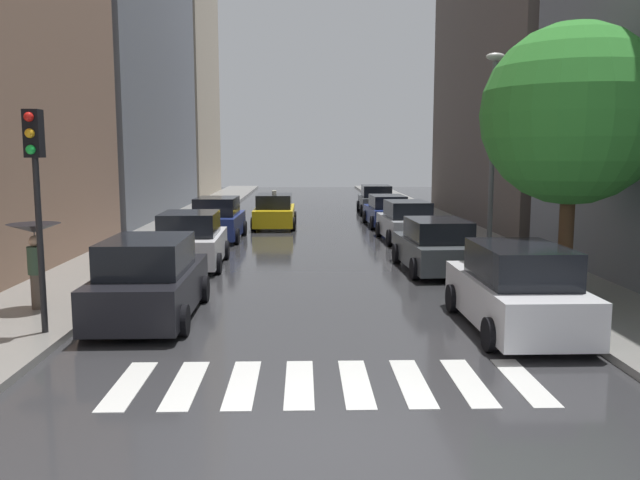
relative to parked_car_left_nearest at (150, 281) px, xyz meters
The scene contains 20 objects.
ground_plane 17.90m from the parked_car_left_nearest, 77.85° to the left, with size 28.00×72.00×0.04m, color #303033.
sidewalk_left 17.70m from the parked_car_left_nearest, 98.90° to the left, with size 3.00×72.00×0.15m, color gray.
sidewalk_right 20.28m from the parked_car_left_nearest, 59.57° to the left, with size 3.00×72.00×0.15m, color gray.
crosswalk_stripes 5.70m from the parked_car_left_nearest, 48.16° to the right, with size 6.75×2.20×0.01m.
building_left_mid 26.28m from the parked_car_left_nearest, 107.16° to the left, with size 6.00×19.04×20.54m, color slate.
building_left_far 42.80m from the parked_car_left_nearest, 100.15° to the left, with size 6.00×12.95×25.83m, color #B2A38C.
building_right_mid 25.01m from the parked_car_left_nearest, 52.61° to the left, with size 6.00×17.33×13.43m, color #564C47.
parked_car_left_nearest is the anchor object (origin of this frame).
parked_car_left_second 6.53m from the parked_car_left_nearest, 91.86° to the left, with size 2.25×4.14×1.76m.
parked_car_left_third 12.90m from the parked_car_left_nearest, 90.78° to the left, with size 2.14×4.21×1.79m.
parked_car_right_nearest 7.85m from the parked_car_left_nearest, ahead, with size 2.10×4.52×1.80m.
parked_car_right_second 9.34m from the parked_car_left_nearest, 36.73° to the left, with size 2.25×4.39×1.62m.
parked_car_right_third 14.53m from the parked_car_left_nearest, 58.24° to the left, with size 2.19×4.28×1.66m.
parked_car_right_fourth 19.32m from the parked_car_left_nearest, 67.04° to the left, with size 2.11×4.42×1.54m.
parked_car_right_fifth 25.76m from the parked_car_left_nearest, 72.50° to the left, with size 2.14×4.45×1.68m.
taxi_midroad 17.52m from the parked_car_left_nearest, 83.45° to the left, with size 2.09×4.59×1.81m.
pedestrian_near_tree 2.73m from the parked_car_left_nearest, behind, with size 1.15×1.15×1.93m.
street_tree_right 10.66m from the parked_car_left_nearest, ahead, with size 4.36×4.36×6.58m.
traffic_light_left_corner 3.39m from the parked_car_left_nearest, 135.95° to the right, with size 0.30×0.42×4.30m.
lamp_post_right 11.62m from the parked_car_left_nearest, 33.73° to the left, with size 0.60×0.28×6.53m.
Camera 1 is at (-0.38, -7.60, 3.66)m, focal length 36.48 mm.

